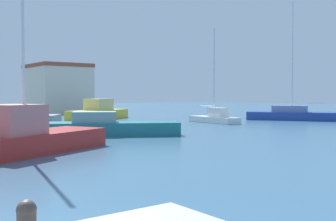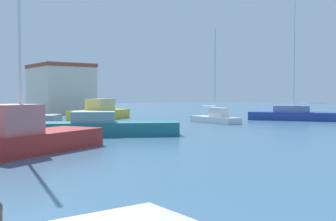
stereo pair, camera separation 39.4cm
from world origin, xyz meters
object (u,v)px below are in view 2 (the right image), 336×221
object	(u,v)px
sailboat_blue_outer_mooring	(293,114)
motorboat_yellow_distant_north	(100,112)
motorboat_teal_far_right	(103,127)
sailboat_white_mid_harbor	(216,117)
sailboat_red_near_pier	(18,137)
motorboat_grey_center_channel	(2,119)

from	to	relation	value
sailboat_blue_outer_mooring	motorboat_yellow_distant_north	world-z (taller)	sailboat_blue_outer_mooring
motorboat_teal_far_right	motorboat_yellow_distant_north	distance (m)	16.74
sailboat_white_mid_harbor	sailboat_blue_outer_mooring	world-z (taller)	sailboat_blue_outer_mooring
sailboat_blue_outer_mooring	sailboat_white_mid_harbor	bearing A→B (deg)	170.70
sailboat_red_near_pier	motorboat_grey_center_channel	distance (m)	16.00
motorboat_teal_far_right	motorboat_grey_center_channel	world-z (taller)	motorboat_teal_far_right
sailboat_white_mid_harbor	sailboat_red_near_pier	xyz separation A→B (m)	(-19.36, -9.06, 0.18)
sailboat_blue_outer_mooring	motorboat_yellow_distant_north	xyz separation A→B (m)	(-14.15, 12.30, 0.15)
sailboat_white_mid_harbor	motorboat_teal_far_right	world-z (taller)	sailboat_white_mid_harbor
sailboat_red_near_pier	motorboat_grey_center_channel	bearing A→B (deg)	77.39
motorboat_teal_far_right	sailboat_blue_outer_mooring	distance (m)	21.81
motorboat_teal_far_right	sailboat_white_mid_harbor	bearing A→B (deg)	17.56
motorboat_yellow_distant_north	sailboat_red_near_pier	xyz separation A→B (m)	(-13.94, -19.93, -0.02)
sailboat_red_near_pier	motorboat_teal_far_right	bearing A→B (deg)	37.64
sailboat_blue_outer_mooring	motorboat_teal_far_right	bearing A→B (deg)	-172.99
motorboat_yellow_distant_north	motorboat_grey_center_channel	size ratio (longest dim) A/B	0.92
motorboat_yellow_distant_north	sailboat_red_near_pier	distance (m)	24.32
motorboat_teal_far_right	sailboat_red_near_pier	bearing A→B (deg)	-142.36
sailboat_blue_outer_mooring	sailboat_red_near_pier	size ratio (longest dim) A/B	1.14
sailboat_blue_outer_mooring	sailboat_red_near_pier	xyz separation A→B (m)	(-28.09, -7.63, 0.13)
motorboat_yellow_distant_north	motorboat_grey_center_channel	world-z (taller)	motorboat_yellow_distant_north
motorboat_yellow_distant_north	motorboat_grey_center_channel	bearing A→B (deg)	-157.54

